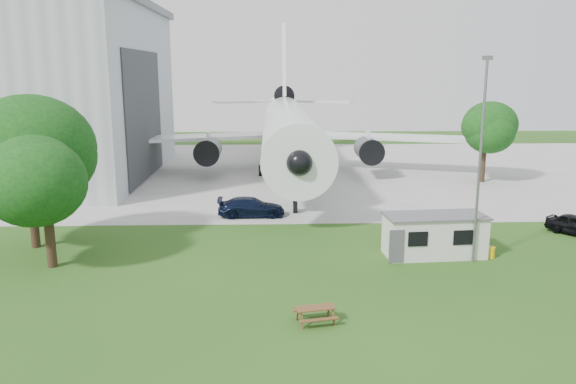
{
  "coord_description": "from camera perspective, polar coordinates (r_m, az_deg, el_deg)",
  "views": [
    {
      "loc": [
        -4.03,
        -25.66,
        11.33
      ],
      "look_at": [
        -2.92,
        8.0,
        4.0
      ],
      "focal_mm": 35.0,
      "sensor_mm": 36.0,
      "label": 1
    }
  ],
  "objects": [
    {
      "name": "ground",
      "position": [
        28.33,
        6.58,
        -11.37
      ],
      "size": [
        160.0,
        160.0,
        0.0
      ],
      "primitive_type": "plane",
      "color": "#386520"
    },
    {
      "name": "concrete_apron",
      "position": [
        64.78,
        1.72,
        2.21
      ],
      "size": [
        120.0,
        46.0,
        0.03
      ],
      "primitive_type": "cube",
      "color": "#B7B7B2",
      "rests_on": "ground"
    },
    {
      "name": "airliner",
      "position": [
        61.84,
        0.01,
        6.65
      ],
      "size": [
        46.36,
        47.73,
        17.69
      ],
      "color": "white",
      "rests_on": "ground"
    },
    {
      "name": "site_cabin",
      "position": [
        36.06,
        14.66,
        -4.26
      ],
      "size": [
        6.85,
        3.19,
        2.62
      ],
      "color": "silver",
      "rests_on": "ground"
    },
    {
      "name": "picnic_west",
      "position": [
        26.43,
        2.79,
        -13.11
      ],
      "size": [
        2.08,
        1.85,
        0.76
      ],
      "primitive_type": null,
      "rotation": [
        0.0,
        0.0,
        0.21
      ],
      "color": "brown",
      "rests_on": "ground"
    },
    {
      "name": "lamp_mast",
      "position": [
        34.54,
        18.9,
        2.74
      ],
      "size": [
        0.16,
        0.16,
        12.0
      ],
      "primitive_type": "cylinder",
      "color": "slate",
      "rests_on": "ground"
    },
    {
      "name": "tree_west_big",
      "position": [
        39.12,
        -25.0,
        3.79
      ],
      "size": [
        9.24,
        9.24,
        10.96
      ],
      "color": "#382619",
      "rests_on": "ground"
    },
    {
      "name": "tree_west_small",
      "position": [
        34.84,
        -23.48,
        1.11
      ],
      "size": [
        5.96,
        5.96,
        8.19
      ],
      "color": "#382619",
      "rests_on": "ground"
    },
    {
      "name": "tree_far_apron",
      "position": [
        60.73,
        19.4,
        5.88
      ],
      "size": [
        5.78,
        5.78,
        8.2
      ],
      "color": "#382619",
      "rests_on": "ground"
    },
    {
      "name": "car_apron_van",
      "position": [
        44.29,
        -3.76,
        -1.55
      ],
      "size": [
        5.3,
        2.28,
        1.52
      ],
      "primitive_type": "imported",
      "rotation": [
        0.0,
        0.0,
        1.6
      ],
      "color": "black",
      "rests_on": "ground"
    }
  ]
}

